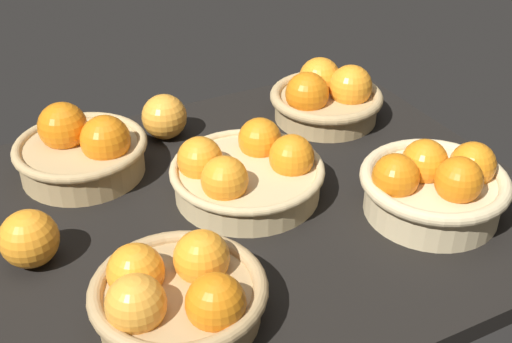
{
  "coord_description": "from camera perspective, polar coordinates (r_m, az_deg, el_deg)",
  "views": [
    {
      "loc": [
        -39.46,
        -75.91,
        63.24
      ],
      "look_at": [
        0.62,
        1.96,
        7.0
      ],
      "focal_mm": 46.83,
      "sensor_mm": 36.0,
      "label": 1
    }
  ],
  "objects": [
    {
      "name": "loose_orange_front_gap",
      "position": [
        0.95,
        -18.81,
        -5.46
      ],
      "size": [
        8.07,
        8.07,
        8.07
      ],
      "primitive_type": "sphere",
      "color": "orange",
      "rests_on": "market_tray"
    },
    {
      "name": "basket_center",
      "position": [
        1.04,
        -0.83,
        -0.06
      ],
      "size": [
        24.23,
        24.23,
        9.9
      ],
      "color": "tan",
      "rests_on": "market_tray"
    },
    {
      "name": "basket_far_left",
      "position": [
        1.13,
        -14.61,
        1.81
      ],
      "size": [
        21.72,
        21.72,
        11.8
      ],
      "color": "tan",
      "rests_on": "market_tray"
    },
    {
      "name": "basket_far_right",
      "position": [
        1.27,
        5.99,
        6.35
      ],
      "size": [
        21.23,
        21.23,
        10.7
      ],
      "color": "tan",
      "rests_on": "market_tray"
    },
    {
      "name": "market_tray",
      "position": [
        1.06,
        0.19,
        -3.11
      ],
      "size": [
        84.0,
        72.0,
        3.0
      ],
      "primitive_type": "cube",
      "color": "black",
      "rests_on": "ground"
    },
    {
      "name": "loose_orange_back_gap",
      "position": [
        1.21,
        -7.84,
        4.66
      ],
      "size": [
        8.12,
        8.12,
        8.12
      ],
      "primitive_type": "sphere",
      "color": "#F49E33",
      "rests_on": "market_tray"
    },
    {
      "name": "basket_near_left",
      "position": [
        0.83,
        -6.78,
        -10.28
      ],
      "size": [
        22.05,
        22.05,
        9.79
      ],
      "color": "tan",
      "rests_on": "market_tray"
    },
    {
      "name": "basket_near_right",
      "position": [
        1.03,
        14.98,
        -1.15
      ],
      "size": [
        22.25,
        22.25,
        11.53
      ],
      "color": "#D3BC8C",
      "rests_on": "market_tray"
    }
  ]
}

